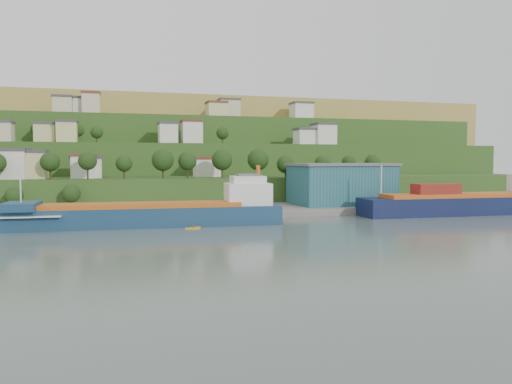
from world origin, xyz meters
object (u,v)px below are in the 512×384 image
object	(u,v)px
kayak_orange	(194,227)
caravan	(2,214)
warehouse	(341,184)
cargo_ship_near	(158,215)
cargo_ship_far	(475,204)

from	to	relation	value
kayak_orange	caravan	bearing A→B (deg)	147.16
warehouse	kayak_orange	bearing A→B (deg)	-153.97
kayak_orange	cargo_ship_near	bearing A→B (deg)	133.45
cargo_ship_far	warehouse	xyz separation A→B (m)	(-33.57, 19.89, 5.60)
caravan	cargo_ship_near	bearing A→B (deg)	-29.40
cargo_ship_near	cargo_ship_far	xyz separation A→B (m)	(91.99, 0.73, 0.22)
cargo_ship_near	caravan	size ratio (longest dim) A/B	11.28
cargo_ship_near	caravan	distance (m)	39.69
cargo_ship_near	kayak_orange	world-z (taller)	cargo_ship_near
caravan	kayak_orange	xyz separation A→B (m)	(44.74, -20.69, -2.31)
warehouse	kayak_orange	xyz separation A→B (m)	(-50.63, -26.83, -8.21)
cargo_ship_near	warehouse	world-z (taller)	warehouse
cargo_ship_far	caravan	distance (m)	129.67
cargo_ship_far	caravan	size ratio (longest dim) A/B	11.68
warehouse	caravan	distance (m)	95.74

